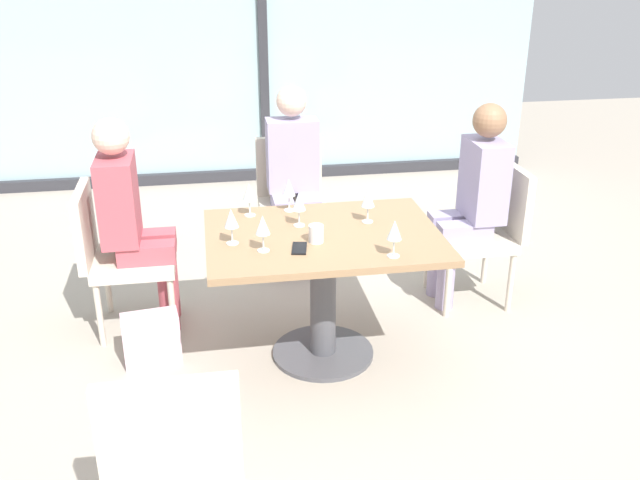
% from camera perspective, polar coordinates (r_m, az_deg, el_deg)
% --- Properties ---
extents(ground_plane, '(12.00, 12.00, 0.00)m').
position_cam_1_polar(ground_plane, '(3.95, 0.24, -9.26)').
color(ground_plane, '#A89E8E').
extents(window_wall_backdrop, '(5.10, 0.10, 2.70)m').
position_cam_1_polar(window_wall_backdrop, '(6.57, -4.66, 15.20)').
color(window_wall_backdrop, '#9AB7BC').
rests_on(window_wall_backdrop, ground_plane).
extents(dining_table_main, '(1.21, 0.89, 0.73)m').
position_cam_1_polar(dining_table_main, '(3.69, 0.26, -2.16)').
color(dining_table_main, '#997551').
rests_on(dining_table_main, ground_plane).
extents(chair_far_left, '(0.50, 0.46, 0.87)m').
position_cam_1_polar(chair_far_left, '(4.16, -16.30, -0.81)').
color(chair_far_left, beige).
rests_on(chair_far_left, ground_plane).
extents(chair_near_window, '(0.46, 0.51, 0.87)m').
position_cam_1_polar(chair_near_window, '(4.86, -2.28, 3.68)').
color(chair_near_window, beige).
rests_on(chair_near_window, ground_plane).
extents(chair_far_right, '(0.50, 0.46, 0.87)m').
position_cam_1_polar(chair_far_right, '(4.45, 13.43, 1.13)').
color(chair_far_right, beige).
rests_on(chair_far_right, ground_plane).
extents(chair_front_left, '(0.46, 0.50, 0.87)m').
position_cam_1_polar(chair_front_left, '(2.60, -11.73, -16.10)').
color(chair_front_left, beige).
rests_on(chair_front_left, ground_plane).
extents(person_far_left, '(0.39, 0.34, 1.26)m').
position_cam_1_polar(person_far_left, '(4.07, -15.09, 1.90)').
color(person_far_left, '#B24C56').
rests_on(person_far_left, ground_plane).
extents(person_near_window, '(0.34, 0.39, 1.26)m').
position_cam_1_polar(person_near_window, '(4.70, -2.15, 5.58)').
color(person_near_window, '#9E93B7').
rests_on(person_near_window, ground_plane).
extents(person_far_right, '(0.39, 0.34, 1.26)m').
position_cam_1_polar(person_far_right, '(4.34, 12.34, 3.53)').
color(person_far_right, '#9E93B7').
rests_on(person_far_right, ground_plane).
extents(wine_glass_0, '(0.07, 0.07, 0.18)m').
position_cam_1_polar(wine_glass_0, '(3.32, 6.08, 0.74)').
color(wine_glass_0, silver).
rests_on(wine_glass_0, dining_table_main).
extents(wine_glass_1, '(0.07, 0.07, 0.18)m').
position_cam_1_polar(wine_glass_1, '(3.47, -7.24, 1.70)').
color(wine_glass_1, silver).
rests_on(wine_glass_1, dining_table_main).
extents(wine_glass_2, '(0.07, 0.07, 0.18)m').
position_cam_1_polar(wine_glass_2, '(3.88, -2.55, 4.22)').
color(wine_glass_2, silver).
rests_on(wine_glass_2, dining_table_main).
extents(wine_glass_3, '(0.07, 0.07, 0.18)m').
position_cam_1_polar(wine_glass_3, '(3.72, 3.93, 3.36)').
color(wine_glass_3, silver).
rests_on(wine_glass_3, dining_table_main).
extents(wine_glass_4, '(0.07, 0.07, 0.18)m').
position_cam_1_polar(wine_glass_4, '(3.67, -1.73, 3.08)').
color(wine_glass_4, silver).
rests_on(wine_glass_4, dining_table_main).
extents(wine_glass_5, '(0.07, 0.07, 0.18)m').
position_cam_1_polar(wine_glass_5, '(3.82, -5.79, 3.84)').
color(wine_glass_5, silver).
rests_on(wine_glass_5, dining_table_main).
extents(wine_glass_6, '(0.07, 0.07, 0.18)m').
position_cam_1_polar(wine_glass_6, '(3.37, -4.69, 1.15)').
color(wine_glass_6, silver).
rests_on(wine_glass_6, dining_table_main).
extents(coffee_cup, '(0.08, 0.08, 0.09)m').
position_cam_1_polar(coffee_cup, '(3.49, -0.32, 0.52)').
color(coffee_cup, white).
rests_on(coffee_cup, dining_table_main).
extents(cell_phone_on_table, '(0.10, 0.15, 0.01)m').
position_cam_1_polar(cell_phone_on_table, '(3.43, -1.69, -0.68)').
color(cell_phone_on_table, black).
rests_on(cell_phone_on_table, dining_table_main).
extents(handbag_0, '(0.32, 0.20, 0.28)m').
position_cam_1_polar(handbag_0, '(3.93, -13.55, -7.80)').
color(handbag_0, beige).
rests_on(handbag_0, ground_plane).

